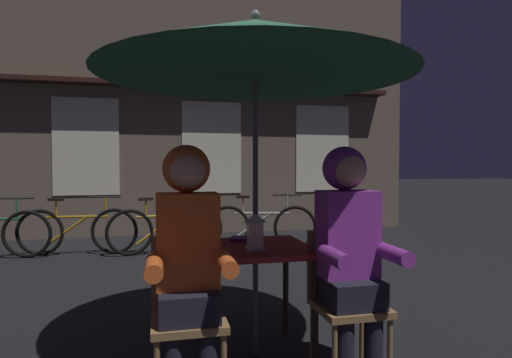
# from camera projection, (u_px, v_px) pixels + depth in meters

# --- Properties ---
(ground_plane) EXTENTS (60.00, 60.00, 0.00)m
(ground_plane) POSITION_uv_depth(u_px,v_px,m) (255.00, 354.00, 2.87)
(ground_plane) COLOR black
(cafe_table) EXTENTS (0.72, 0.72, 0.74)m
(cafe_table) POSITION_uv_depth(u_px,v_px,m) (255.00, 261.00, 2.85)
(cafe_table) COLOR maroon
(cafe_table) RESTS_ON ground_plane
(patio_umbrella) EXTENTS (2.10, 2.10, 2.31)m
(patio_umbrella) POSITION_uv_depth(u_px,v_px,m) (255.00, 49.00, 2.80)
(patio_umbrella) COLOR #4C4C51
(patio_umbrella) RESTS_ON ground_plane
(lantern) EXTENTS (0.11, 0.11, 0.23)m
(lantern) POSITION_uv_depth(u_px,v_px,m) (255.00, 231.00, 2.72)
(lantern) COLOR white
(lantern) RESTS_ON cafe_table
(chair_left) EXTENTS (0.40, 0.40, 0.87)m
(chair_left) POSITION_uv_depth(u_px,v_px,m) (188.00, 306.00, 2.38)
(chair_left) COLOR olive
(chair_left) RESTS_ON ground_plane
(chair_right) EXTENTS (0.40, 0.40, 0.87)m
(chair_right) POSITION_uv_depth(u_px,v_px,m) (345.00, 294.00, 2.60)
(chair_right) COLOR olive
(chair_right) RESTS_ON ground_plane
(person_left_hooded) EXTENTS (0.45, 0.56, 1.40)m
(person_left_hooded) POSITION_uv_depth(u_px,v_px,m) (188.00, 245.00, 2.32)
(person_left_hooded) COLOR black
(person_left_hooded) RESTS_ON ground_plane
(person_right_hooded) EXTENTS (0.45, 0.56, 1.40)m
(person_right_hooded) POSITION_uv_depth(u_px,v_px,m) (349.00, 238.00, 2.53)
(person_right_hooded) COLOR black
(person_right_hooded) RESTS_ON ground_plane
(shopfront_building) EXTENTS (10.00, 0.93, 6.20)m
(shopfront_building) POSITION_uv_depth(u_px,v_px,m) (151.00, 68.00, 7.84)
(shopfront_building) COLOR #6B5B4C
(shopfront_building) RESTS_ON ground_plane
(bicycle_second) EXTENTS (1.67, 0.24, 0.84)m
(bicycle_second) POSITION_uv_depth(u_px,v_px,m) (77.00, 231.00, 5.99)
(bicycle_second) COLOR black
(bicycle_second) RESTS_ON ground_plane
(bicycle_third) EXTENTS (1.67, 0.24, 0.84)m
(bicycle_third) POSITION_uv_depth(u_px,v_px,m) (166.00, 229.00, 6.10)
(bicycle_third) COLOR black
(bicycle_third) RESTS_ON ground_plane
(bicycle_fourth) EXTENTS (1.65, 0.44, 0.84)m
(bicycle_fourth) POSITION_uv_depth(u_px,v_px,m) (261.00, 226.00, 6.43)
(bicycle_fourth) COLOR black
(bicycle_fourth) RESTS_ON ground_plane
(book) EXTENTS (0.24, 0.20, 0.02)m
(book) POSITION_uv_depth(u_px,v_px,m) (245.00, 239.00, 3.03)
(book) COLOR #661E7A
(book) RESTS_ON cafe_table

